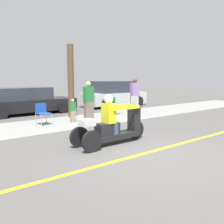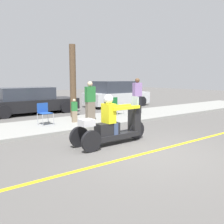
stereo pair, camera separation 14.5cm
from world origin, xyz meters
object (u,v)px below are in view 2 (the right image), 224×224
at_px(spectator_with_child, 74,111).
at_px(parked_car_lot_far, 29,101).
at_px(folding_chair_set_back, 116,104).
at_px(folding_chair_curbside, 44,111).
at_px(motorcycle_trike, 112,126).
at_px(parked_car_lot_center, 116,95).
at_px(spectator_by_tree, 90,102).
at_px(spectator_mid_group, 137,96).
at_px(tree_trunk, 73,81).

bearing_deg(spectator_with_child, parked_car_lot_far, 94.44).
relative_size(folding_chair_set_back, folding_chair_curbside, 1.00).
relative_size(motorcycle_trike, parked_car_lot_far, 0.50).
bearing_deg(parked_car_lot_center, spectator_by_tree, -138.13).
bearing_deg(parked_car_lot_center, folding_chair_set_back, -128.61).
height_order(spectator_with_child, spectator_mid_group, spectator_mid_group).
bearing_deg(folding_chair_set_back, motorcycle_trike, -129.62).
height_order(folding_chair_set_back, folding_chair_curbside, same).
bearing_deg(folding_chair_curbside, parked_car_lot_center, 30.39).
bearing_deg(parked_car_lot_far, folding_chair_set_back, -49.50).
height_order(motorcycle_trike, folding_chair_curbside, motorcycle_trike).
bearing_deg(spectator_mid_group, spectator_by_tree, -171.60).
distance_m(motorcycle_trike, spectator_mid_group, 5.60).
bearing_deg(motorcycle_trike, folding_chair_set_back, 50.38).
distance_m(motorcycle_trike, spectator_by_tree, 3.35).
bearing_deg(motorcycle_trike, parked_car_lot_center, 50.85).
xyz_separation_m(motorcycle_trike, parked_car_lot_far, (0.22, 7.47, 0.15)).
xyz_separation_m(motorcycle_trike, tree_trunk, (1.18, 4.43, 1.23)).
bearing_deg(spectator_with_child, spectator_mid_group, 5.16).
bearing_deg(spectator_by_tree, parked_car_lot_far, 103.08).
distance_m(folding_chair_set_back, tree_trunk, 2.41).
bearing_deg(tree_trunk, spectator_with_child, -117.28).
xyz_separation_m(parked_car_lot_far, tree_trunk, (0.96, -3.04, 1.08)).
relative_size(spectator_by_tree, folding_chair_set_back, 2.00).
height_order(folding_chair_set_back, parked_car_lot_far, parked_car_lot_far).
distance_m(folding_chair_curbside, parked_car_lot_far, 4.07).
relative_size(motorcycle_trike, tree_trunk, 0.75).
xyz_separation_m(motorcycle_trike, folding_chair_set_back, (3.25, 3.92, 0.11)).
relative_size(spectator_by_tree, tree_trunk, 0.50).
bearing_deg(motorcycle_trike, spectator_mid_group, 39.45).
bearing_deg(folding_chair_curbside, spectator_with_child, -13.37).
bearing_deg(parked_car_lot_far, motorcycle_trike, -91.65).
height_order(spectator_by_tree, tree_trunk, tree_trunk).
xyz_separation_m(folding_chair_set_back, parked_car_lot_far, (-3.03, 3.55, 0.04)).
relative_size(spectator_with_child, parked_car_lot_far, 0.19).
height_order(motorcycle_trike, spectator_mid_group, spectator_mid_group).
height_order(spectator_mid_group, parked_car_lot_center, spectator_mid_group).
xyz_separation_m(parked_car_lot_center, tree_trunk, (-4.81, -2.93, 0.97)).
bearing_deg(spectator_mid_group, motorcycle_trike, -140.55).
xyz_separation_m(motorcycle_trike, folding_chair_curbside, (-0.61, 3.49, 0.11)).
height_order(spectator_by_tree, parked_car_lot_far, spectator_by_tree).
bearing_deg(spectator_mid_group, folding_chair_set_back, 160.71).
height_order(spectator_by_tree, parked_car_lot_center, spectator_by_tree).
distance_m(folding_chair_set_back, folding_chair_curbside, 3.89).
relative_size(folding_chair_set_back, tree_trunk, 0.25).
bearing_deg(folding_chair_set_back, spectator_with_child, -165.20).
height_order(spectator_mid_group, folding_chair_curbside, spectator_mid_group).
bearing_deg(folding_chair_curbside, spectator_mid_group, 0.75).
height_order(folding_chair_set_back, tree_trunk, tree_trunk).
xyz_separation_m(spectator_mid_group, folding_chair_set_back, (-1.07, 0.37, -0.34)).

